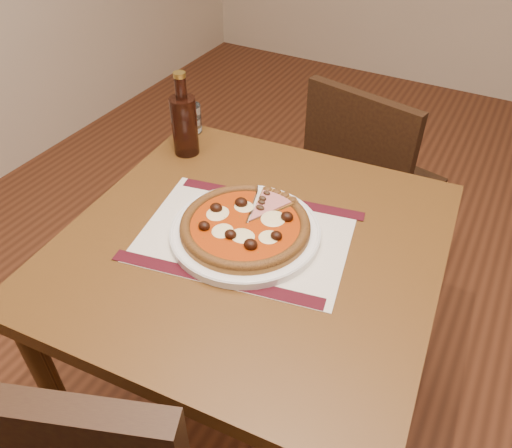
{
  "coord_description": "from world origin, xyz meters",
  "views": [
    {
      "loc": [
        -0.32,
        -0.43,
        1.48
      ],
      "look_at": [
        -0.72,
        0.29,
        0.78
      ],
      "focal_mm": 35.0,
      "sensor_mm": 36.0,
      "label": 1
    }
  ],
  "objects_px": {
    "table": "(252,272)",
    "chair_far": "(366,179)",
    "pizza": "(245,225)",
    "bottle": "(184,123)",
    "water_glass": "(190,118)",
    "plate": "(245,232)"
  },
  "relations": [
    {
      "from": "plate",
      "to": "bottle",
      "type": "xyz_separation_m",
      "value": [
        -0.31,
        0.22,
        0.08
      ]
    },
    {
      "from": "chair_far",
      "to": "bottle",
      "type": "relative_size",
      "value": 3.62
    },
    {
      "from": "table",
      "to": "chair_far",
      "type": "distance_m",
      "value": 0.77
    },
    {
      "from": "table",
      "to": "chair_far",
      "type": "height_order",
      "value": "chair_far"
    },
    {
      "from": "table",
      "to": "chair_far",
      "type": "xyz_separation_m",
      "value": [
        0.04,
        0.75,
        -0.18
      ]
    },
    {
      "from": "pizza",
      "to": "bottle",
      "type": "height_order",
      "value": "bottle"
    },
    {
      "from": "table",
      "to": "pizza",
      "type": "bearing_deg",
      "value": 166.35
    },
    {
      "from": "chair_far",
      "to": "bottle",
      "type": "height_order",
      "value": "bottle"
    },
    {
      "from": "chair_far",
      "to": "water_glass",
      "type": "height_order",
      "value": "water_glass"
    },
    {
      "from": "plate",
      "to": "water_glass",
      "type": "relative_size",
      "value": 4.1
    },
    {
      "from": "chair_far",
      "to": "water_glass",
      "type": "bearing_deg",
      "value": 56.77
    },
    {
      "from": "bottle",
      "to": "plate",
      "type": "bearing_deg",
      "value": -35.8
    },
    {
      "from": "bottle",
      "to": "pizza",
      "type": "bearing_deg",
      "value": -35.85
    },
    {
      "from": "table",
      "to": "bottle",
      "type": "height_order",
      "value": "bottle"
    },
    {
      "from": "pizza",
      "to": "bottle",
      "type": "xyz_separation_m",
      "value": [
        -0.31,
        0.23,
        0.06
      ]
    },
    {
      "from": "plate",
      "to": "pizza",
      "type": "bearing_deg",
      "value": -95.18
    },
    {
      "from": "table",
      "to": "water_glass",
      "type": "height_order",
      "value": "water_glass"
    },
    {
      "from": "pizza",
      "to": "bottle",
      "type": "relative_size",
      "value": 1.25
    },
    {
      "from": "table",
      "to": "water_glass",
      "type": "distance_m",
      "value": 0.53
    },
    {
      "from": "water_glass",
      "to": "bottle",
      "type": "height_order",
      "value": "bottle"
    },
    {
      "from": "chair_far",
      "to": "table",
      "type": "bearing_deg",
      "value": 99.38
    },
    {
      "from": "table",
      "to": "pizza",
      "type": "xyz_separation_m",
      "value": [
        -0.02,
        0.0,
        0.13
      ]
    }
  ]
}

